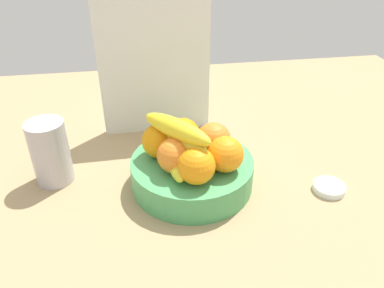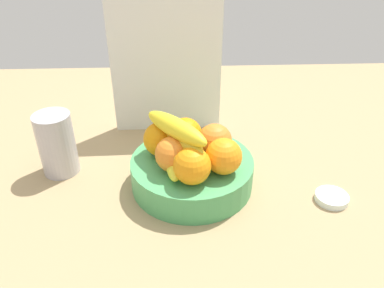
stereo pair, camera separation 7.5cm
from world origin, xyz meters
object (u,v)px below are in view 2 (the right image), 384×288
Objects in this scene: orange_back_right at (192,166)px; orange_front_right at (187,135)px; fruit_bowl at (192,172)px; orange_top_stack at (224,156)px; orange_center at (161,138)px; jar_lid at (332,198)px; orange_front_left at (215,141)px; cutting_board at (166,65)px; orange_back_left at (173,154)px; thermos_tumbler at (57,144)px; banana_bunch at (177,142)px.

orange_front_right is at bearing 93.37° from orange_back_right.
fruit_bowl is 10.18cm from orange_top_stack.
jar_lid is (35.33, -10.14, -9.36)cm from orange_center.
orange_back_right is 7.05cm from orange_top_stack.
orange_front_left and orange_front_right have the same top height.
cutting_board reaches higher than orange_front_left.
orange_back_left is at bearing -88.56° from cutting_board.
thermos_tumbler is 2.12× the size of jar_lid.
fruit_bowl is at bearing -77.26° from orange_front_right.
orange_back_left is at bearing 173.02° from orange_top_stack.
fruit_bowl is at bearing -162.46° from orange_front_left.
orange_front_right is 0.51× the size of thermos_tumbler.
cutting_board is (-1.49, 29.05, 7.93)cm from orange_back_left.
orange_top_stack is 0.51× the size of thermos_tumbler.
fruit_bowl is 3.56× the size of orange_top_stack.
cutting_board reaches higher than orange_front_right.
banana_bunch is at bearing 160.34° from orange_top_stack.
jar_lid is (29.06, 0.47, -9.36)cm from orange_back_right.
fruit_bowl reaches higher than jar_lid.
orange_front_left and orange_back_left have the same top height.
orange_back_right is (0.69, -11.80, 0.00)cm from orange_front_right.
orange_front_right is at bearing 69.05° from orange_back_left.
cutting_board is 5.28× the size of jar_lid.
thermos_tumbler is (-23.27, 3.16, -2.83)cm from orange_center.
orange_front_right is (-5.86, 2.88, 0.00)cm from orange_front_left.
orange_back_left is 30.15cm from cutting_board.
orange_front_left is 27.58cm from cutting_board.
thermos_tumbler is (-24.45, -19.50, -10.76)cm from cutting_board.
banana_bunch is at bearing -15.65° from thermos_tumbler.
orange_front_right is at bearing 102.74° from fruit_bowl.
orange_back_right is 30.54cm from jar_lid.
banana_bunch reaches higher than orange_front_left.
orange_front_left is 0.51× the size of thermos_tumbler.
orange_front_left is 1.00× the size of orange_front_right.
jar_lid is at bearing -6.35° from orange_top_stack.
orange_back_right is at bearing -24.99° from thermos_tumbler.
jar_lid is (23.90, -8.46, -9.36)cm from orange_front_left.
thermos_tumbler reaches higher than orange_front_left.
thermos_tumbler reaches higher than orange_top_stack.
orange_top_stack is (1.22, -5.93, 0.00)cm from orange_front_left.
cutting_board is 2.49× the size of thermos_tumbler.
fruit_bowl is 8.52cm from orange_back_left.
banana_bunch is (-9.24, 3.30, 1.61)cm from orange_top_stack.
fruit_bowl is at bearing -26.08° from orange_center.
orange_back_left is (-3.90, -3.17, 6.88)cm from fruit_bowl.
orange_center is at bearing 153.92° from fruit_bowl.
orange_center is (-5.57, -1.20, 0.00)cm from orange_front_right.
fruit_bowl is 10.10cm from orange_back_right.
banana_bunch reaches higher than thermos_tumbler.
banana_bunch is at bearing 70.39° from orange_back_left.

